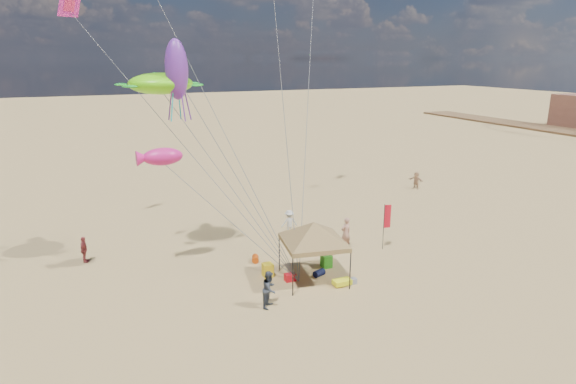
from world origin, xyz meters
name	(u,v)px	position (x,y,z in m)	size (l,w,h in m)	color
ground	(312,285)	(0.00, 0.00, 0.00)	(280.00, 280.00, 0.00)	tan
canopy_tent	(314,224)	(0.29, 0.50, 2.95)	(5.67, 5.67, 3.55)	black
feather_flag	(386,219)	(5.97, 2.45, 1.86)	(0.42, 0.11, 2.76)	black
cooler_red	(290,277)	(-0.83, 0.83, 0.19)	(0.54, 0.38, 0.38)	red
cooler_blue	(336,245)	(3.46, 3.78, 0.19)	(0.54, 0.38, 0.38)	#154AAF
bag_navy	(319,273)	(0.75, 0.71, 0.18)	(0.36, 0.36, 0.60)	black
bag_orange	(255,259)	(-1.63, 3.76, 0.18)	(0.36, 0.36, 0.60)	#C3440A
chair_green	(326,261)	(1.61, 1.57, 0.35)	(0.50, 0.50, 0.70)	#2B931A
chair_yellow	(268,270)	(-1.67, 1.77, 0.35)	(0.50, 0.50, 0.70)	yellow
crate_grey	(353,281)	(1.91, -0.69, 0.14)	(0.34, 0.30, 0.28)	gray
beach_cart	(342,282)	(1.30, -0.69, 0.20)	(0.90, 0.50, 0.24)	#EDF41B
person_near_a	(346,233)	(3.90, 3.48, 0.95)	(0.69, 0.46, 1.90)	tan
person_near_b	(270,289)	(-2.72, -1.18, 0.86)	(0.83, 0.65, 1.71)	#343B47
person_near_c	(289,222)	(1.79, 6.91, 0.81)	(1.04, 0.60, 1.61)	beige
person_far_a	(84,249)	(-10.22, 7.45, 0.74)	(0.87, 0.36, 1.48)	#A53F42
person_far_c	(416,180)	(16.26, 12.82, 0.74)	(1.37, 0.44, 1.48)	tan
turtle_kite	(161,84)	(-5.76, 5.77, 9.58)	(3.21, 2.57, 1.07)	#6FFC0E
fish_kite	(163,157)	(-6.12, 4.43, 6.13)	(1.97, 0.99, 0.88)	#D51D7B
squid_kite	(177,69)	(-5.09, 4.98, 10.28)	(1.13, 1.13, 2.93)	purple
stunt_kite_pink	(69,6)	(-9.53, 12.06, 13.68)	(1.28, 0.04, 1.28)	#EE28AE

